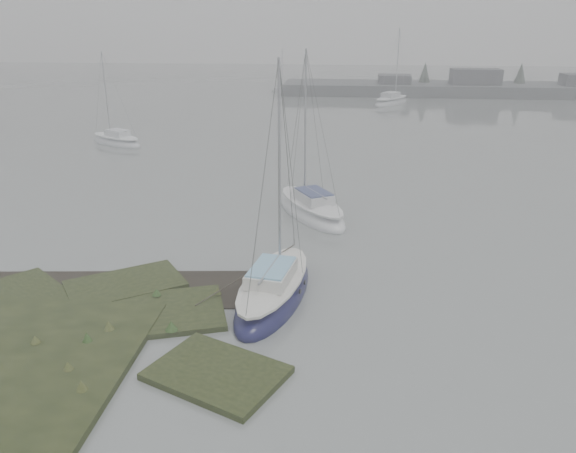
{
  "coord_description": "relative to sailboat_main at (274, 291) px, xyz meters",
  "views": [
    {
      "loc": [
        3.72,
        -13.24,
        9.23
      ],
      "look_at": [
        1.76,
        6.62,
        1.8
      ],
      "focal_mm": 35.0,
      "sensor_mm": 36.0,
      "label": 1
    }
  ],
  "objects": [
    {
      "name": "sailboat_far_b",
      "position": [
        7.59,
        48.19,
        0.01
      ],
      "size": [
        5.27,
        6.37,
        8.89
      ],
      "rotation": [
        0.0,
        0.0,
        -0.6
      ],
      "color": "silver",
      "rests_on": "ground"
    },
    {
      "name": "sailboat_main",
      "position": [
        0.0,
        0.0,
        0.0
      ],
      "size": [
        3.03,
        6.43,
        8.72
      ],
      "rotation": [
        0.0,
        0.0,
        -0.17
      ],
      "color": "#12123A",
      "rests_on": "ground"
    },
    {
      "name": "far_shoreline",
      "position": [
        25.34,
        57.7,
        0.58
      ],
      "size": [
        60.0,
        8.0,
        4.15
      ],
      "color": "#4C4F51",
      "rests_on": "ground"
    },
    {
      "name": "sailboat_far_a",
      "position": [
        -15.3,
        24.23,
        -0.04
      ],
      "size": [
        5.44,
        4.2,
        7.47
      ],
      "rotation": [
        0.0,
        0.0,
        1.03
      ],
      "color": "silver",
      "rests_on": "ground"
    },
    {
      "name": "ground",
      "position": [
        -1.5,
        25.81,
        -0.27
      ],
      "size": [
        160.0,
        160.0,
        0.0
      ],
      "primitive_type": "plane",
      "color": "slate",
      "rests_on": "ground"
    },
    {
      "name": "sailboat_far_c",
      "position": [
        -5.44,
        58.09,
        -0.08
      ],
      "size": [
        4.5,
        2.56,
        6.04
      ],
      "rotation": [
        0.0,
        0.0,
        1.28
      ],
      "color": "#A6ACB0",
      "rests_on": "ground"
    },
    {
      "name": "sailboat_white",
      "position": [
        0.78,
        8.98,
        -0.01
      ],
      "size": [
        4.74,
        6.24,
        8.55
      ],
      "rotation": [
        0.0,
        0.0,
        0.52
      ],
      "color": "silver",
      "rests_on": "ground"
    }
  ]
}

